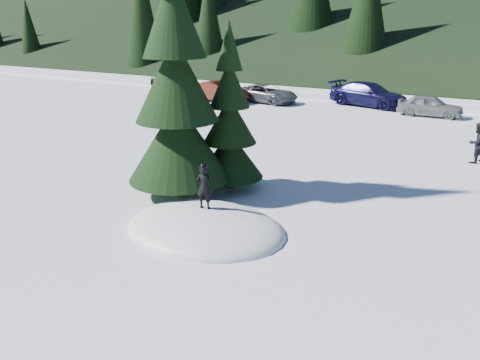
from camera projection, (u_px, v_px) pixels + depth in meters
The scene contains 11 objects.
ground at pixel (205, 229), 12.53m from camera, with size 200.00×200.00×0.00m, color white.
snow_mound at pixel (205, 229), 12.53m from camera, with size 4.48×3.52×0.96m, color white.
spruce_tall at pixel (176, 91), 13.99m from camera, with size 3.20×3.20×8.60m.
spruce_short at pixel (230, 126), 15.04m from camera, with size 2.20×2.20×5.37m.
child_skier at pixel (204, 187), 12.52m from camera, with size 0.44×0.29×1.20m, color black.
adult_0 at pixel (477, 143), 18.22m from camera, with size 0.78×0.61×1.60m, color black.
car_0 at pixel (171, 81), 38.59m from camera, with size 1.48×3.67×1.25m, color black.
car_1 at pixel (220, 92), 32.26m from camera, with size 1.49×4.26×1.40m, color #3F150B.
car_2 at pixel (266, 93), 32.03m from camera, with size 2.06×4.46×1.24m, color #4F5256.
car_3 at pixel (369, 94), 30.65m from camera, with size 2.14×5.26×1.53m, color black.
car_4 at pixel (430, 106), 27.33m from camera, with size 1.46×3.64×1.24m, color gray.
Camera 1 is at (6.62, -9.38, 5.28)m, focal length 35.00 mm.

